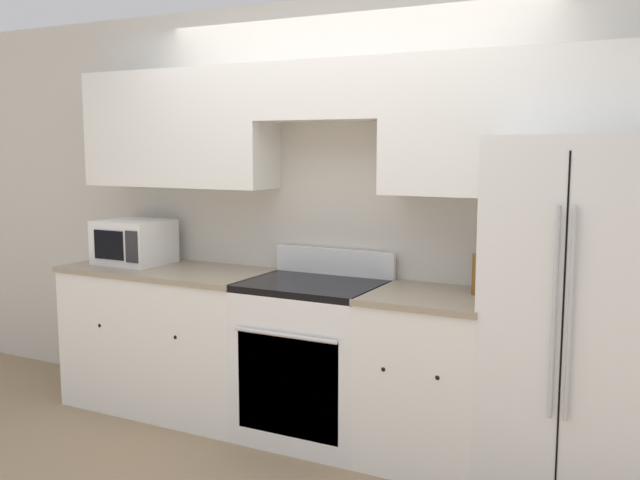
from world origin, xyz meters
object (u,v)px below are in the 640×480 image
refrigerator (574,316)px  bottle (480,273)px  oven_range (313,359)px  microwave (134,242)px

refrigerator → bottle: refrigerator is taller
oven_range → refrigerator: 1.50m
microwave → bottle: bearing=1.3°
refrigerator → bottle: (-0.49, 0.04, 0.17)m
oven_range → microwave: size_ratio=2.47×
microwave → bottle: 2.34m
refrigerator → oven_range: bearing=-177.8°
refrigerator → microwave: (-2.82, -0.01, 0.20)m
oven_range → bottle: bottle is taller
refrigerator → bottle: 0.52m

